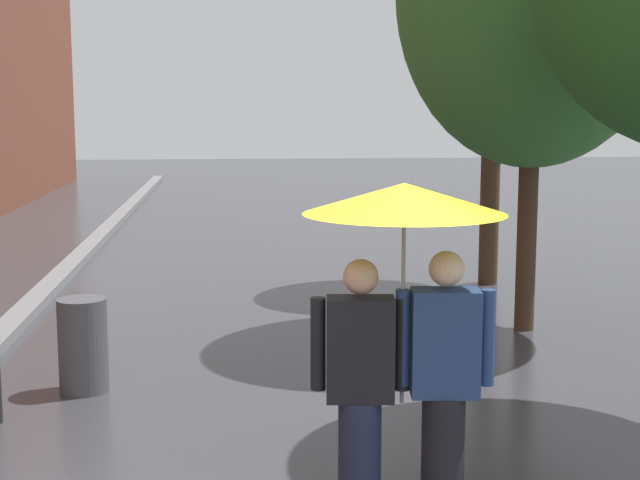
{
  "coord_description": "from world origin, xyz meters",
  "views": [
    {
      "loc": [
        -0.65,
        -4.45,
        2.56
      ],
      "look_at": [
        0.13,
        3.76,
        1.35
      ],
      "focal_mm": 51.68,
      "sensor_mm": 36.0,
      "label": 1
    }
  ],
  "objects": [
    {
      "name": "kerb_strip",
      "position": [
        -3.2,
        10.0,
        0.06
      ],
      "size": [
        0.3,
        36.0,
        0.12
      ],
      "primitive_type": "cube",
      "color": "slate",
      "rests_on": "ground"
    },
    {
      "name": "couple_under_umbrella",
      "position": [
        0.34,
        0.77,
        1.44
      ],
      "size": [
        1.19,
        1.19,
        2.12
      ],
      "color": "#1E233D",
      "rests_on": "ground"
    },
    {
      "name": "litter_bin",
      "position": [
        -2.01,
        3.76,
        0.42
      ],
      "size": [
        0.44,
        0.44,
        0.85
      ],
      "primitive_type": "cylinder",
      "color": "#4C4C51",
      "rests_on": "ground"
    }
  ]
}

